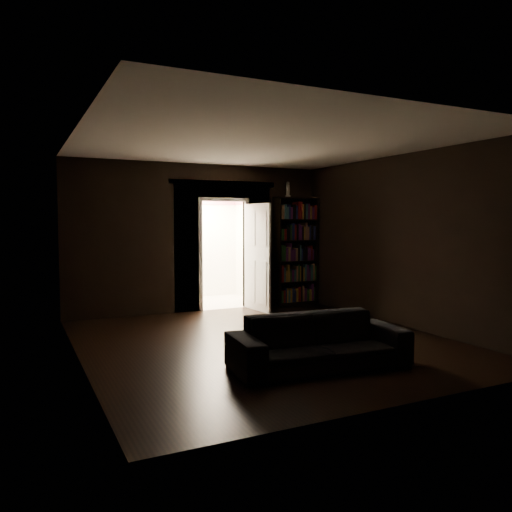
{
  "coord_description": "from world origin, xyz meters",
  "views": [
    {
      "loc": [
        -3.19,
        -6.24,
        1.72
      ],
      "look_at": [
        0.3,
        0.9,
        1.16
      ],
      "focal_mm": 35.0,
      "sensor_mm": 36.0,
      "label": 1
    }
  ],
  "objects": [
    {
      "name": "ground",
      "position": [
        0.0,
        0.0,
        0.0
      ],
      "size": [
        5.5,
        5.5,
        0.0
      ],
      "primitive_type": "plane",
      "color": "black",
      "rests_on": "ground"
    },
    {
      "name": "room_walls",
      "position": [
        -0.01,
        1.07,
        1.68
      ],
      "size": [
        5.02,
        5.61,
        2.84
      ],
      "color": "black",
      "rests_on": "ground"
    },
    {
      "name": "kitchen_alcove",
      "position": [
        0.5,
        3.87,
        1.21
      ],
      "size": [
        2.2,
        1.8,
        2.6
      ],
      "color": "beige",
      "rests_on": "ground"
    },
    {
      "name": "sofa",
      "position": [
        0.01,
        -1.37,
        0.4
      ],
      "size": [
        2.16,
        1.09,
        0.8
      ],
      "primitive_type": "imported",
      "rotation": [
        0.0,
        0.0,
        -0.09
      ],
      "color": "black",
      "rests_on": "ground"
    },
    {
      "name": "bookshelf",
      "position": [
        2.0,
        2.55,
        1.1
      ],
      "size": [
        0.93,
        0.42,
        2.2
      ],
      "primitive_type": "cube",
      "rotation": [
        0.0,
        0.0,
        0.11
      ],
      "color": "black",
      "rests_on": "ground"
    },
    {
      "name": "refrigerator",
      "position": [
        -0.1,
        4.11,
        0.82
      ],
      "size": [
        0.76,
        0.71,
        1.65
      ],
      "primitive_type": "cube",
      "rotation": [
        0.0,
        0.0,
        0.04
      ],
      "color": "white",
      "rests_on": "ground"
    },
    {
      "name": "door",
      "position": [
        1.02,
        2.31,
        1.02
      ],
      "size": [
        0.14,
        0.85,
        2.05
      ],
      "primitive_type": "cube",
      "rotation": [
        0.0,
        0.0,
        1.68
      ],
      "color": "white",
      "rests_on": "ground"
    },
    {
      "name": "figurine",
      "position": [
        1.85,
        2.62,
        2.36
      ],
      "size": [
        0.13,
        0.13,
        0.32
      ],
      "primitive_type": "cube",
      "rotation": [
        0.0,
        0.0,
        -0.26
      ],
      "color": "silver",
      "rests_on": "bookshelf"
    },
    {
      "name": "bottles",
      "position": [
        -0.14,
        4.07,
        1.78
      ],
      "size": [
        0.64,
        0.26,
        0.26
      ],
      "primitive_type": "cube",
      "rotation": [
        0.0,
        0.0,
        -0.29
      ],
      "color": "black",
      "rests_on": "refrigerator"
    }
  ]
}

